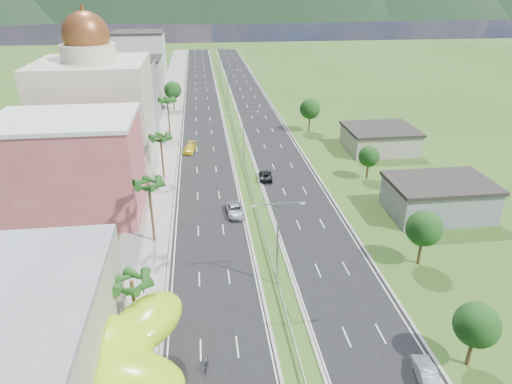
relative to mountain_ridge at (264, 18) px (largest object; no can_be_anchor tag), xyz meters
name	(u,v)px	position (x,y,z in m)	size (l,w,h in m)	color
ground	(293,342)	(-60.00, -450.00, 0.00)	(500.00, 500.00, 0.00)	#2D5119
road_left	(203,113)	(-67.50, -360.00, 0.02)	(11.00, 260.00, 0.04)	black
road_right	(256,112)	(-52.50, -360.00, 0.02)	(11.00, 260.00, 0.04)	black
sidewalk_left	(168,114)	(-77.00, -360.00, 0.06)	(7.00, 260.00, 0.12)	gray
median_guardrail	(235,129)	(-60.00, -378.01, 0.62)	(0.10, 216.06, 0.76)	gray
streetlight_median_b	(278,235)	(-60.00, -440.00, 6.75)	(6.04, 0.25, 11.00)	gray
streetlight_median_c	(243,132)	(-60.00, -400.00, 6.75)	(6.04, 0.25, 11.00)	gray
streetlight_median_d	(228,85)	(-60.00, -355.00, 6.75)	(6.04, 0.25, 11.00)	gray
streetlight_median_e	(220,60)	(-60.00, -310.00, 6.75)	(6.04, 0.25, 11.00)	gray
lime_canopy	(71,351)	(-80.00, -454.00, 4.99)	(18.00, 15.00, 7.40)	#9FD314
pink_shophouse	(71,169)	(-88.00, -418.00, 7.50)	(20.00, 15.00, 15.00)	#B44A4D
domed_building	(97,107)	(-88.00, -395.00, 11.35)	(20.00, 20.00, 28.70)	beige
midrise_grey	(122,95)	(-87.00, -370.00, 8.00)	(16.00, 15.00, 16.00)	slate
midrise_beige	(134,83)	(-87.00, -348.00, 6.50)	(16.00, 15.00, 13.00)	#A69D89
midrise_white	(141,61)	(-87.00, -325.00, 9.00)	(16.00, 15.00, 18.00)	silver
shed_near	(438,199)	(-32.00, -425.00, 2.50)	(15.00, 10.00, 5.00)	slate
shed_far	(380,140)	(-30.00, -395.00, 2.20)	(14.00, 12.00, 4.40)	#A69D89
palm_tree_b	(132,285)	(-75.50, -448.00, 7.06)	(3.60, 3.60, 8.10)	#47301C
palm_tree_c	(149,186)	(-75.50, -428.00, 8.50)	(3.60, 3.60, 9.60)	#47301C
palm_tree_d	(161,139)	(-75.50, -405.00, 7.54)	(3.60, 3.60, 8.60)	#47301C
palm_tree_e	(167,102)	(-75.50, -380.00, 8.31)	(3.60, 3.60, 9.40)	#47301C
leafy_tree_lfar	(173,90)	(-75.50, -355.00, 5.58)	(4.90, 4.90, 8.05)	#47301C
leafy_tree_ra	(477,325)	(-44.00, -455.00, 4.78)	(4.20, 4.20, 6.90)	#47301C
leafy_tree_rb	(424,229)	(-41.00, -438.00, 5.18)	(4.55, 4.55, 7.47)	#47301C
leafy_tree_rc	(369,156)	(-38.00, -410.00, 4.37)	(3.85, 3.85, 6.33)	#47301C
leafy_tree_rd	(310,109)	(-42.00, -380.00, 5.58)	(4.90, 4.90, 8.05)	#47301C
mountain_ridge	(264,18)	(0.00, 0.00, 0.00)	(860.00, 140.00, 90.00)	black
car_silver_mid_left	(235,210)	(-63.54, -421.47, 0.80)	(2.54, 5.50, 1.53)	#9DA0A4
car_yellow_far_left	(190,148)	(-70.80, -391.16, 0.83)	(2.22, 5.46, 1.58)	gold
car_silver_right	(426,373)	(-48.85, -456.27, 0.81)	(1.63, 4.69, 1.54)	#A5A9AD
car_dark_far_right	(265,175)	(-56.76, -407.98, 0.75)	(2.34, 5.07, 1.41)	black
motorcycle	(206,363)	(-68.83, -452.44, 0.69)	(0.62, 2.04, 1.30)	black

